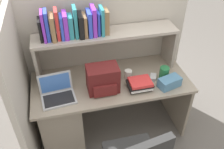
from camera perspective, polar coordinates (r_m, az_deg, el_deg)
ground_plane at (r=3.02m, az=-0.23°, el=-12.28°), size 8.00×8.00×0.00m
desk at (r=2.69m, az=-8.42°, el=-8.10°), size 1.60×0.70×0.73m
cubicle_partition_rear at (r=2.78m, az=-2.09°, el=4.04°), size 1.84×0.05×1.55m
cubicle_partition_left at (r=2.44m, az=-19.88°, el=-4.27°), size 0.05×1.06×1.55m
overhead_hutch at (r=2.47m, az=-1.38°, el=7.73°), size 1.44×0.28×0.45m
reference_books_on_shelf at (r=2.33m, az=-8.73°, el=11.49°), size 0.64×0.19×0.29m
laptop at (r=2.35m, az=-12.60°, el=-4.22°), size 0.33×0.28×0.22m
backpack at (r=2.33m, az=-2.14°, el=-1.13°), size 0.30×0.22×0.26m
computer_mouse at (r=2.57m, az=9.55°, el=-0.61°), size 0.10×0.12×0.03m
paper_cup at (r=2.51m, az=3.79°, el=-0.04°), size 0.08×0.08×0.10m
tissue_box at (r=2.48m, az=13.26°, el=-1.78°), size 0.24×0.17×0.10m
snack_canister at (r=2.55m, az=12.04°, el=0.30°), size 0.10×0.10×0.14m
desk_book_stack at (r=2.41m, az=6.47°, el=-2.27°), size 0.24×0.20×0.10m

